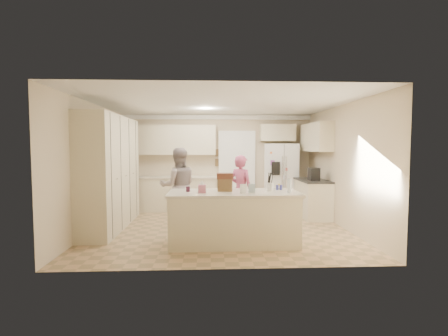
{
  "coord_description": "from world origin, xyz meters",
  "views": [
    {
      "loc": [
        -0.23,
        -6.73,
        1.71
      ],
      "look_at": [
        0.1,
        0.35,
        1.25
      ],
      "focal_mm": 26.0,
      "sensor_mm": 36.0,
      "label": 1
    }
  ],
  "objects_px": {
    "tissue_box": "(202,189)",
    "refrigerator": "(281,177)",
    "dollhouse_body": "(225,185)",
    "teen_boy": "(178,186)",
    "utensil_crock": "(270,187)",
    "island_base": "(234,219)",
    "coffee_maker": "(314,174)",
    "teen_girl": "(241,190)"
  },
  "relations": [
    {
      "from": "tissue_box",
      "to": "teen_boy",
      "type": "relative_size",
      "value": 0.08
    },
    {
      "from": "island_base",
      "to": "utensil_crock",
      "type": "relative_size",
      "value": 14.67
    },
    {
      "from": "refrigerator",
      "to": "teen_girl",
      "type": "height_order",
      "value": "refrigerator"
    },
    {
      "from": "coffee_maker",
      "to": "utensil_crock",
      "type": "relative_size",
      "value": 2.0
    },
    {
      "from": "island_base",
      "to": "dollhouse_body",
      "type": "xyz_separation_m",
      "value": [
        -0.15,
        0.1,
        0.6
      ]
    },
    {
      "from": "dollhouse_body",
      "to": "tissue_box",
      "type": "bearing_deg",
      "value": -153.43
    },
    {
      "from": "coffee_maker",
      "to": "tissue_box",
      "type": "height_order",
      "value": "coffee_maker"
    },
    {
      "from": "dollhouse_body",
      "to": "island_base",
      "type": "bearing_deg",
      "value": -33.69
    },
    {
      "from": "coffee_maker",
      "to": "teen_boy",
      "type": "height_order",
      "value": "teen_boy"
    },
    {
      "from": "tissue_box",
      "to": "dollhouse_body",
      "type": "distance_m",
      "value": 0.45
    },
    {
      "from": "refrigerator",
      "to": "coffee_maker",
      "type": "distance_m",
      "value": 1.33
    },
    {
      "from": "utensil_crock",
      "to": "teen_boy",
      "type": "bearing_deg",
      "value": 139.87
    },
    {
      "from": "tissue_box",
      "to": "teen_boy",
      "type": "height_order",
      "value": "teen_boy"
    },
    {
      "from": "dollhouse_body",
      "to": "teen_girl",
      "type": "relative_size",
      "value": 0.17
    },
    {
      "from": "utensil_crock",
      "to": "teen_boy",
      "type": "distance_m",
      "value": 2.31
    },
    {
      "from": "dollhouse_body",
      "to": "teen_boy",
      "type": "relative_size",
      "value": 0.15
    },
    {
      "from": "tissue_box",
      "to": "dollhouse_body",
      "type": "height_order",
      "value": "dollhouse_body"
    },
    {
      "from": "teen_boy",
      "to": "teen_girl",
      "type": "height_order",
      "value": "teen_boy"
    },
    {
      "from": "coffee_maker",
      "to": "dollhouse_body",
      "type": "bearing_deg",
      "value": -140.71
    },
    {
      "from": "refrigerator",
      "to": "island_base",
      "type": "height_order",
      "value": "refrigerator"
    },
    {
      "from": "refrigerator",
      "to": "dollhouse_body",
      "type": "height_order",
      "value": "refrigerator"
    },
    {
      "from": "refrigerator",
      "to": "dollhouse_body",
      "type": "bearing_deg",
      "value": -110.07
    },
    {
      "from": "coffee_maker",
      "to": "island_base",
      "type": "relative_size",
      "value": 0.14
    },
    {
      "from": "refrigerator",
      "to": "coffee_maker",
      "type": "relative_size",
      "value": 6.0
    },
    {
      "from": "utensil_crock",
      "to": "refrigerator",
      "type": "bearing_deg",
      "value": 73.86
    },
    {
      "from": "island_base",
      "to": "teen_boy",
      "type": "relative_size",
      "value": 1.3
    },
    {
      "from": "dollhouse_body",
      "to": "refrigerator",
      "type": "bearing_deg",
      "value": 60.77
    },
    {
      "from": "utensil_crock",
      "to": "teen_girl",
      "type": "distance_m",
      "value": 1.45
    },
    {
      "from": "coffee_maker",
      "to": "dollhouse_body",
      "type": "height_order",
      "value": "coffee_maker"
    },
    {
      "from": "refrigerator",
      "to": "utensil_crock",
      "type": "height_order",
      "value": "refrigerator"
    },
    {
      "from": "coffee_maker",
      "to": "teen_girl",
      "type": "xyz_separation_m",
      "value": [
        -1.78,
        -0.47,
        -0.3
      ]
    },
    {
      "from": "refrigerator",
      "to": "teen_girl",
      "type": "relative_size",
      "value": 1.17
    },
    {
      "from": "coffee_maker",
      "to": "tissue_box",
      "type": "xyz_separation_m",
      "value": [
        -2.6,
        -2.0,
        -0.07
      ]
    },
    {
      "from": "island_base",
      "to": "teen_girl",
      "type": "xyz_separation_m",
      "value": [
        0.27,
        1.43,
        0.33
      ]
    },
    {
      "from": "tissue_box",
      "to": "refrigerator",
      "type": "bearing_deg",
      "value": 57.01
    },
    {
      "from": "tissue_box",
      "to": "teen_boy",
      "type": "xyz_separation_m",
      "value": [
        -0.56,
        1.63,
        -0.15
      ]
    },
    {
      "from": "island_base",
      "to": "teen_boy",
      "type": "bearing_deg",
      "value": 125.89
    },
    {
      "from": "dollhouse_body",
      "to": "teen_girl",
      "type": "distance_m",
      "value": 1.42
    },
    {
      "from": "refrigerator",
      "to": "dollhouse_body",
      "type": "relative_size",
      "value": 6.92
    },
    {
      "from": "dollhouse_body",
      "to": "teen_girl",
      "type": "bearing_deg",
      "value": 72.34
    },
    {
      "from": "refrigerator",
      "to": "coffee_maker",
      "type": "height_order",
      "value": "refrigerator"
    },
    {
      "from": "teen_girl",
      "to": "refrigerator",
      "type": "bearing_deg",
      "value": -87.02
    }
  ]
}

